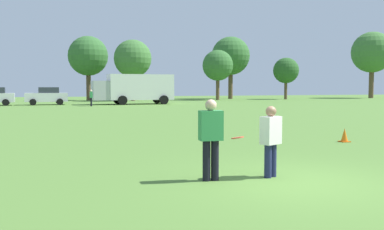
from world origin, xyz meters
TOP-DOWN VIEW (x-y plane):
  - ground_plane at (0.00, 0.00)m, footprint 147.52×147.52m
  - player_thrower at (-1.59, 0.69)m, footprint 0.48×0.29m
  - player_defender at (-0.26, 0.63)m, footprint 0.52×0.44m
  - frisbee at (-0.98, 0.73)m, footprint 0.28×0.27m
  - traffic_cone at (4.97, 5.16)m, footprint 0.32×0.32m
  - parked_car_center at (-5.69, 39.75)m, footprint 4.29×2.39m
  - box_truck at (3.27, 38.43)m, footprint 8.61×3.30m
  - bystander_sideline_watcher at (-1.53, 34.97)m, footprint 0.26×0.45m
  - tree_west_oak at (-0.60, 52.43)m, footprint 5.31×5.31m
  - tree_west_maple at (4.85, 49.11)m, footprint 4.92×4.92m
  - tree_center_elm at (16.66, 48.95)m, footprint 4.26×4.26m
  - tree_east_birch at (20.43, 53.51)m, footprint 5.76×5.76m
  - tree_east_oak at (27.40, 49.20)m, footprint 3.74×3.74m
  - tree_far_east_pine at (43.72, 50.76)m, footprint 6.53×6.53m

SIDE VIEW (x-z plane):
  - ground_plane at x=0.00m, z-range 0.00..0.00m
  - traffic_cone at x=4.97m, z-range -0.01..0.47m
  - player_defender at x=-0.26m, z-range 0.09..1.62m
  - frisbee at x=-0.98m, z-range 0.82..0.91m
  - bystander_sideline_watcher at x=-1.53m, z-range 0.10..1.71m
  - parked_car_center at x=-5.69m, z-range 0.01..1.83m
  - player_thrower at x=-1.59m, z-range 0.11..1.79m
  - box_truck at x=3.27m, z-range 0.16..3.34m
  - tree_east_oak at x=27.40m, z-range 1.14..7.23m
  - tree_center_elm at x=16.66m, z-range 1.30..8.22m
  - tree_west_maple at x=4.85m, z-range 1.50..9.49m
  - tree_west_oak at x=-0.60m, z-range 1.62..10.25m
  - tree_east_birch at x=20.43m, z-range 1.76..11.12m
  - tree_far_east_pine at x=43.72m, z-range 1.99..12.61m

